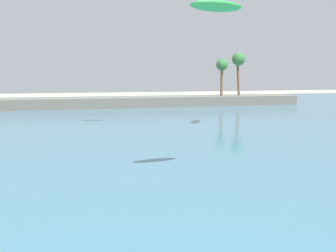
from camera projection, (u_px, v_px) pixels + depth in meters
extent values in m
cube|color=teal|center=(63.00, 114.00, 58.12)|extent=(220.00, 100.32, 0.06)
cube|color=slate|center=(61.00, 104.00, 67.68)|extent=(89.04, 6.00, 1.80)
cylinder|color=brown|center=(222.00, 80.00, 76.38)|extent=(0.63, 0.73, 5.96)
sphere|color=#38753D|center=(222.00, 65.00, 76.01)|extent=(2.26, 2.26, 2.26)
cylinder|color=brown|center=(238.00, 77.00, 77.29)|extent=(0.80, 0.85, 7.11)
sphere|color=#38753D|center=(239.00, 59.00, 76.85)|extent=(2.58, 2.58, 2.58)
ellipsoid|color=green|center=(216.00, 6.00, 21.12)|extent=(3.28, 1.59, 0.72)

